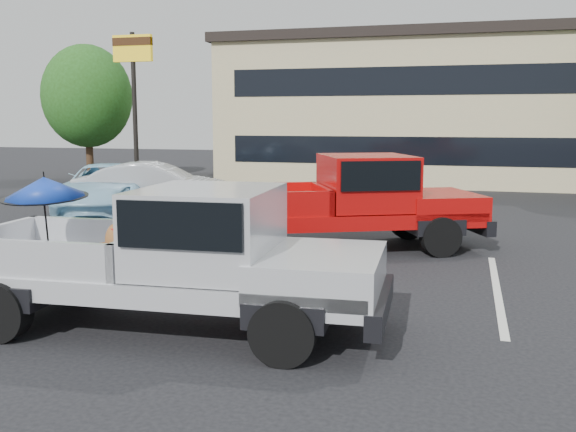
# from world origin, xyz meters

# --- Properties ---
(ground) EXTENTS (90.00, 90.00, 0.00)m
(ground) POSITION_xyz_m (0.00, 0.00, 0.00)
(ground) COLOR black
(ground) RESTS_ON ground
(stripe_left) EXTENTS (0.12, 5.00, 0.01)m
(stripe_left) POSITION_xyz_m (-3.00, 2.00, 0.00)
(stripe_left) COLOR silver
(stripe_left) RESTS_ON ground
(stripe_right) EXTENTS (0.12, 5.00, 0.01)m
(stripe_right) POSITION_xyz_m (3.00, 2.00, 0.00)
(stripe_right) COLOR silver
(stripe_right) RESTS_ON ground
(motel_building) EXTENTS (20.40, 8.40, 6.30)m
(motel_building) POSITION_xyz_m (2.00, 20.99, 3.21)
(motel_building) COLOR #CCB988
(motel_building) RESTS_ON ground
(motel_sign) EXTENTS (1.60, 0.22, 6.00)m
(motel_sign) POSITION_xyz_m (-10.00, 14.00, 4.65)
(motel_sign) COLOR black
(motel_sign) RESTS_ON ground
(tree_left) EXTENTS (3.96, 3.96, 6.02)m
(tree_left) POSITION_xyz_m (-14.00, 17.00, 3.73)
(tree_left) COLOR #332114
(tree_left) RESTS_ON ground
(tree_back) EXTENTS (4.68, 4.68, 7.11)m
(tree_back) POSITION_xyz_m (6.00, 24.00, 4.41)
(tree_back) COLOR #332114
(tree_back) RESTS_ON ground
(silver_pickup) EXTENTS (5.78, 2.33, 2.06)m
(silver_pickup) POSITION_xyz_m (-0.94, -1.14, 1.05)
(silver_pickup) COLOR black
(silver_pickup) RESTS_ON ground
(red_pickup) EXTENTS (6.35, 4.40, 1.99)m
(red_pickup) POSITION_xyz_m (0.28, 4.67, 1.09)
(red_pickup) COLOR black
(red_pickup) RESTS_ON ground
(silver_sedan) EXTENTS (4.75, 2.61, 1.49)m
(silver_sedan) POSITION_xyz_m (-6.26, 8.26, 0.74)
(silver_sedan) COLOR #ABAEB2
(silver_sedan) RESTS_ON ground
(blue_suv) EXTENTS (4.02, 5.61, 1.42)m
(blue_suv) POSITION_xyz_m (-7.77, 8.07, 0.71)
(blue_suv) COLOR #9CCEE9
(blue_suv) RESTS_ON ground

